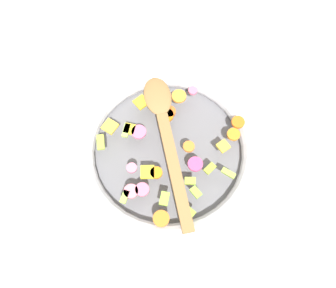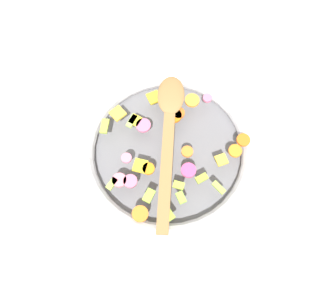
# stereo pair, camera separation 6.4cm
# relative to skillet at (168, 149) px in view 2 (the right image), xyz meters

# --- Properties ---
(ground_plane) EXTENTS (4.00, 4.00, 0.00)m
(ground_plane) POSITION_rel_skillet_xyz_m (0.00, 0.00, -0.02)
(ground_plane) COLOR beige
(skillet) EXTENTS (0.40, 0.40, 0.05)m
(skillet) POSITION_rel_skillet_xyz_m (0.00, 0.00, 0.00)
(skillet) COLOR slate
(skillet) RESTS_ON ground_plane
(chopped_vegetables) EXTENTS (0.30, 0.26, 0.01)m
(chopped_vegetables) POSITION_rel_skillet_xyz_m (0.01, 0.01, 0.03)
(chopped_vegetables) COLOR orange
(chopped_vegetables) RESTS_ON skillet
(wooden_spoon) EXTENTS (0.17, 0.31, 0.01)m
(wooden_spoon) POSITION_rel_skillet_xyz_m (-0.01, -0.02, 0.04)
(wooden_spoon) COLOR olive
(wooden_spoon) RESTS_ON chopped_vegetables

